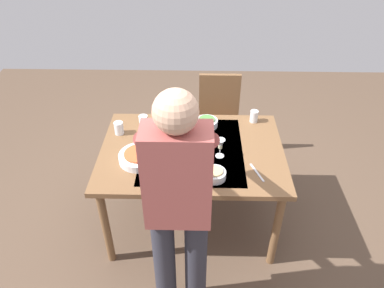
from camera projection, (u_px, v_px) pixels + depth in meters
name	position (u px, v px, depth m)	size (l,w,h in m)	color
ground_plane	(192.00, 219.00, 3.24)	(6.00, 6.00, 0.00)	brown
dining_table	(192.00, 157.00, 2.83)	(1.38, 0.99, 0.77)	brown
chair_near	(219.00, 115.00, 3.62)	(0.40, 0.40, 0.91)	#523019
person_server	(179.00, 204.00, 2.06)	(0.42, 0.61, 1.69)	#2D2D38
wine_bottle	(201.00, 154.00, 2.55)	(0.07, 0.07, 0.30)	black
wine_glass_left	(220.00, 145.00, 2.65)	(0.07, 0.07, 0.15)	white
water_cup_near_left	(143.00, 121.00, 3.02)	(0.07, 0.07, 0.09)	silver
water_cup_near_right	(171.00, 127.00, 2.92)	(0.08, 0.08, 0.11)	silver
water_cup_far_left	(254.00, 116.00, 3.06)	(0.07, 0.07, 0.10)	silver
water_cup_far_right	(119.00, 128.00, 2.92)	(0.07, 0.07, 0.10)	silver
serving_bowl_pasta	(139.00, 157.00, 2.66)	(0.30, 0.30, 0.07)	silver
side_bowl_salad	(207.00, 122.00, 3.02)	(0.18, 0.18, 0.07)	silver
side_bowl_bread	(214.00, 174.00, 2.50)	(0.16, 0.16, 0.07)	silver
dinner_plate_near	(179.00, 150.00, 2.77)	(0.23, 0.23, 0.01)	silver
table_knife	(257.00, 172.00, 2.56)	(0.01, 0.20, 0.01)	silver
table_fork	(171.00, 176.00, 2.53)	(0.01, 0.18, 0.01)	silver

